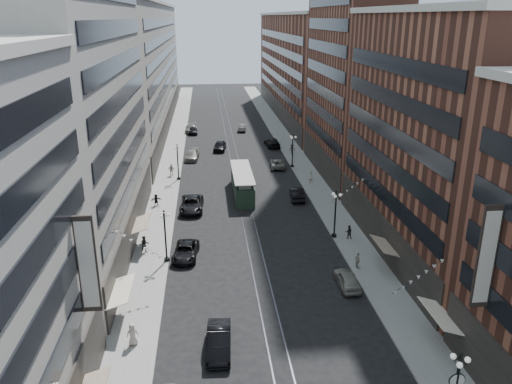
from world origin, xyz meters
name	(u,v)px	position (x,y,z in m)	size (l,w,h in m)	color
ground	(237,169)	(0.00, 60.00, 0.00)	(220.00, 220.00, 0.00)	black
sidewalk_west	(172,155)	(-11.00, 70.00, 0.07)	(4.00, 180.00, 0.15)	gray
sidewalk_east	(293,151)	(11.00, 70.00, 0.07)	(4.00, 180.00, 0.15)	gray
rail_west	(229,153)	(-0.70, 70.00, 0.01)	(0.12, 180.00, 0.02)	#2D2D33
rail_east	(237,153)	(0.70, 70.00, 0.01)	(0.12, 180.00, 0.02)	#2D2D33
building_west_mid	(84,118)	(-17.00, 33.00, 14.00)	(8.00, 36.00, 28.00)	#9B958A
building_west_far	(148,68)	(-17.00, 96.00, 13.00)	(8.00, 90.00, 26.00)	#9B958A
building_east_mid	(427,141)	(17.00, 28.00, 12.00)	(8.00, 30.00, 24.00)	brown
building_east_tower	(353,36)	(17.00, 56.00, 21.00)	(8.00, 26.00, 42.00)	brown
building_east_far	(294,67)	(17.00, 105.00, 12.00)	(8.00, 72.00, 24.00)	brown
lamppost_sw_far	(165,234)	(-9.20, 28.00, 3.10)	(1.03, 1.14, 5.52)	black
lamppost_sw_mid	(178,161)	(-9.20, 55.00, 3.10)	(1.03, 1.14, 5.52)	black
lamppost_se_far	(335,212)	(9.20, 32.00, 3.10)	(1.03, 1.14, 5.52)	black
lamppost_se_mid	(292,149)	(9.20, 60.00, 3.10)	(1.03, 1.14, 5.52)	black
streetcar	(242,184)	(0.00, 47.71, 1.55)	(2.68, 12.13, 3.36)	#213424
car_2	(186,251)	(-7.31, 28.75, 0.73)	(2.41, 5.22, 1.45)	black
car_4	(347,279)	(7.71, 21.33, 0.75)	(1.77, 4.41, 1.50)	gray
car_5	(219,341)	(-4.36, 13.13, 0.83)	(1.77, 5.06, 1.67)	black
pedestrian_1	(133,334)	(-10.81, 14.32, 1.05)	(0.88, 0.48, 1.80)	#AEA090
pedestrian_2	(145,244)	(-11.58, 30.07, 1.08)	(0.91, 0.50, 1.87)	black
pedestrian_4	(358,260)	(9.65, 24.51, 0.98)	(0.97, 0.44, 1.66)	#B7AD98
car_7	(192,204)	(-6.95, 42.14, 0.86)	(2.85, 6.18, 1.72)	black
car_8	(192,155)	(-7.39, 66.58, 0.79)	(2.20, 5.42, 1.57)	slate
car_9	(193,130)	(-7.57, 87.03, 0.78)	(1.84, 4.57, 1.56)	black
car_10	(297,194)	(7.28, 44.89, 0.82)	(1.73, 4.95, 1.63)	black
car_11	(278,163)	(6.80, 60.22, 0.70)	(2.34, 5.07, 1.41)	gray
car_12	(272,142)	(7.75, 74.25, 0.83)	(2.31, 5.69, 1.65)	black
car_13	(220,146)	(-2.35, 72.41, 0.89)	(2.10, 5.22, 1.78)	black
car_14	(242,127)	(3.08, 88.86, 0.75)	(1.58, 4.54, 1.49)	slate
pedestrian_5	(156,200)	(-11.62, 44.03, 0.93)	(1.44, 0.41, 1.55)	black
pedestrian_6	(172,170)	(-10.36, 57.02, 1.07)	(1.08, 0.49, 1.84)	gray
pedestrian_7	(349,232)	(10.70, 31.39, 0.94)	(0.77, 0.42, 1.58)	black
pedestrian_8	(310,177)	(10.47, 51.30, 1.07)	(0.67, 0.44, 1.84)	#BFB49E
pedestrian_9	(292,149)	(10.54, 67.96, 1.03)	(1.14, 0.47, 1.77)	black
car_extra_0	(191,128)	(-8.00, 88.56, 0.86)	(2.42, 5.95, 1.73)	#66655B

